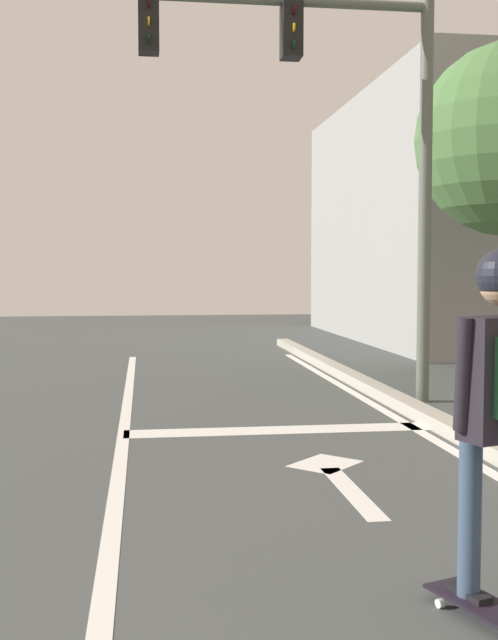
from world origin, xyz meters
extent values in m
cube|color=silver|center=(0.09, 6.00, 0.00)|extent=(0.12, 20.00, 0.01)
cube|color=silver|center=(1.66, 8.89, 0.00)|extent=(3.15, 0.40, 0.01)
cube|color=silver|center=(1.82, 6.60, 0.00)|extent=(0.16, 1.40, 0.01)
cube|color=silver|center=(1.82, 7.45, 0.00)|extent=(0.71, 0.71, 0.01)
cube|color=black|center=(1.90, 4.38, 0.07)|extent=(0.46, 0.82, 0.02)
cube|color=#B2B2B7|center=(1.82, 4.63, 0.05)|extent=(0.18, 0.10, 0.01)
cylinder|color=silver|center=(1.72, 4.60, 0.02)|extent=(0.04, 0.05, 0.05)
cylinder|color=silver|center=(1.91, 4.67, 0.02)|extent=(0.04, 0.05, 0.05)
cylinder|color=#384C66|center=(1.84, 4.55, 0.47)|extent=(0.11, 0.11, 0.80)
cube|color=black|center=(1.84, 4.55, 0.09)|extent=(0.16, 0.26, 0.03)
cylinder|color=black|center=(1.71, 4.34, 1.18)|extent=(0.07, 0.11, 0.51)
cylinder|color=#586154|center=(3.76, 10.39, 2.59)|extent=(0.16, 0.16, 5.19)
cube|color=black|center=(2.07, 10.39, 4.49)|extent=(0.24, 0.28, 0.64)
cylinder|color=#3A0605|center=(2.07, 10.24, 4.69)|extent=(0.02, 0.10, 0.10)
cylinder|color=yellow|center=(2.07, 10.24, 4.49)|extent=(0.02, 0.10, 0.10)
cylinder|color=black|center=(2.07, 10.24, 4.29)|extent=(0.02, 0.10, 0.10)
cube|color=black|center=(0.38, 10.39, 4.49)|extent=(0.24, 0.28, 0.64)
cylinder|color=#3A0605|center=(0.38, 10.24, 4.69)|extent=(0.02, 0.10, 0.10)
cylinder|color=yellow|center=(0.38, 10.24, 4.49)|extent=(0.02, 0.10, 0.10)
cylinder|color=black|center=(0.38, 10.24, 4.29)|extent=(0.02, 0.10, 0.10)
camera|label=1|loc=(0.30, 1.05, 1.64)|focal=43.86mm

